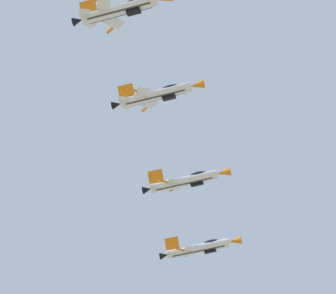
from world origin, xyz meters
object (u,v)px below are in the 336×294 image
object	(u,v)px
fighter_jet_lead	(200,248)
fighter_jet_left_wing	(186,181)
fighter_jet_right_wing	(157,95)
fighter_jet_left_outer	(121,9)

from	to	relation	value
fighter_jet_lead	fighter_jet_left_wing	xyz separation A→B (m)	(-13.68, -8.76, -0.90)
fighter_jet_right_wing	fighter_jet_left_wing	bearing A→B (deg)	177.38
fighter_jet_lead	fighter_jet_left_outer	world-z (taller)	fighter_jet_left_outer
fighter_jet_lead	fighter_jet_left_wing	world-z (taller)	fighter_jet_lead
fighter_jet_right_wing	fighter_jet_left_outer	xyz separation A→B (m)	(-14.35, -6.01, -0.03)
fighter_jet_lead	fighter_jet_left_wing	size ratio (longest dim) A/B	1.00
fighter_jet_right_wing	fighter_jet_left_outer	size ratio (longest dim) A/B	1.00
fighter_jet_left_wing	fighter_jet_right_wing	distance (m)	16.51
fighter_jet_left_wing	fighter_jet_right_wing	size ratio (longest dim) A/B	1.00
fighter_jet_left_outer	fighter_jet_right_wing	bearing A→B (deg)	174.55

